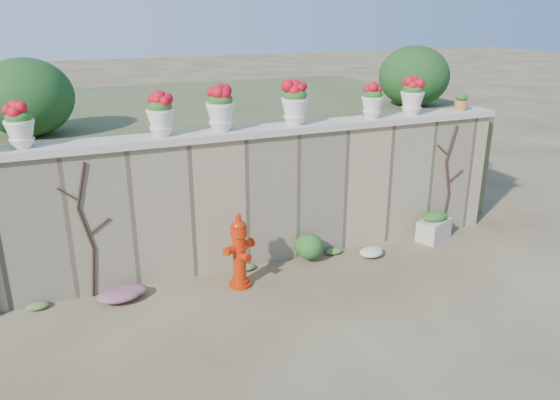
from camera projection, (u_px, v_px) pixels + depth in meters
name	position (u px, v px, depth m)	size (l,w,h in m)	color
ground	(320.00, 311.00, 7.12)	(80.00, 80.00, 0.00)	#4F3C27
stone_wall	(269.00, 198.00, 8.35)	(8.00, 0.40, 2.00)	gray
wall_cap	(268.00, 130.00, 8.00)	(8.10, 0.52, 0.10)	beige
raised_fill	(211.00, 150.00, 11.13)	(9.00, 6.00, 2.00)	#384C23
back_shrub_left	(27.00, 97.00, 7.70)	(1.30, 1.30, 1.10)	#143814
back_shrub_right	(414.00, 76.00, 10.13)	(1.30, 1.30, 1.10)	#143814
vine_left	(87.00, 229.00, 7.18)	(0.60, 0.04, 1.91)	black
vine_right	(448.00, 178.00, 9.35)	(0.60, 0.04, 1.91)	black
fire_hydrant	(239.00, 251.00, 7.59)	(0.47, 0.34, 1.09)	red
planter_box	(434.00, 227.00, 9.27)	(0.69, 0.56, 0.50)	beige
green_shrub	(313.00, 244.00, 8.45)	(0.62, 0.55, 0.58)	#1E5119
magenta_clump	(123.00, 291.00, 7.37)	(0.91, 0.61, 0.24)	#B72485
white_flowers	(371.00, 251.00, 8.68)	(0.53, 0.42, 0.19)	white
urn_pot_0	(20.00, 126.00, 6.69)	(0.36, 0.36, 0.56)	silver
urn_pot_1	(160.00, 115.00, 7.32)	(0.38, 0.38, 0.59)	silver
urn_pot_2	(221.00, 109.00, 7.62)	(0.41, 0.41, 0.64)	silver
urn_pot_3	(295.00, 103.00, 8.04)	(0.40, 0.40, 0.63)	silver
urn_pot_4	(372.00, 101.00, 8.54)	(0.35, 0.35, 0.54)	silver
urn_pot_5	(412.00, 96.00, 8.81)	(0.38, 0.38, 0.60)	silver
terracotta_pot	(461.00, 103.00, 9.24)	(0.24, 0.24, 0.28)	#BF6F3A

